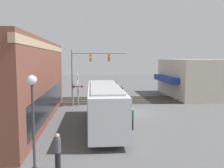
{
  "coord_description": "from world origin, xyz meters",
  "views": [
    {
      "loc": [
        -24.83,
        3.88,
        5.53
      ],
      "look_at": [
        3.11,
        1.48,
        2.65
      ],
      "focal_mm": 40.0,
      "sensor_mm": 36.0,
      "label": 1
    }
  ],
  "objects_px": {
    "pedestrian_by_lamp": "(58,151)",
    "streetlamp": "(33,118)",
    "crossing_signal": "(78,86)",
    "parked_car_grey": "(112,86)",
    "parked_car_black": "(116,92)",
    "city_bus": "(104,104)",
    "pedestrian_near_bus": "(132,119)"
  },
  "relations": [
    {
      "from": "pedestrian_by_lamp",
      "to": "streetlamp",
      "type": "bearing_deg",
      "value": 130.25
    },
    {
      "from": "crossing_signal",
      "to": "pedestrian_by_lamp",
      "type": "xyz_separation_m",
      "value": [
        -16.72,
        0.19,
        -1.34
      ]
    },
    {
      "from": "parked_car_grey",
      "to": "pedestrian_by_lamp",
      "type": "relative_size",
      "value": 2.59
    },
    {
      "from": "crossing_signal",
      "to": "parked_car_grey",
      "type": "relative_size",
      "value": 0.79
    },
    {
      "from": "parked_car_black",
      "to": "parked_car_grey",
      "type": "xyz_separation_m",
      "value": [
        8.04,
        0.0,
        0.0
      ]
    },
    {
      "from": "streetlamp",
      "to": "parked_car_black",
      "type": "height_order",
      "value": "streetlamp"
    },
    {
      "from": "city_bus",
      "to": "streetlamp",
      "type": "distance_m",
      "value": 9.27
    },
    {
      "from": "streetlamp",
      "to": "parked_car_black",
      "type": "bearing_deg",
      "value": -14.49
    },
    {
      "from": "parked_car_black",
      "to": "pedestrian_by_lamp",
      "type": "relative_size",
      "value": 2.31
    },
    {
      "from": "crossing_signal",
      "to": "parked_car_black",
      "type": "xyz_separation_m",
      "value": [
        6.84,
        -5.15,
        -1.62
      ]
    },
    {
      "from": "crossing_signal",
      "to": "pedestrian_by_lamp",
      "type": "height_order",
      "value": "crossing_signal"
    },
    {
      "from": "city_bus",
      "to": "pedestrian_near_bus",
      "type": "height_order",
      "value": "city_bus"
    },
    {
      "from": "parked_car_grey",
      "to": "parked_car_black",
      "type": "bearing_deg",
      "value": 180.0
    },
    {
      "from": "crossing_signal",
      "to": "streetlamp",
      "type": "xyz_separation_m",
      "value": [
        -17.53,
        1.14,
        0.57
      ]
    },
    {
      "from": "city_bus",
      "to": "crossing_signal",
      "type": "relative_size",
      "value": 3.06
    },
    {
      "from": "parked_car_black",
      "to": "pedestrian_near_bus",
      "type": "relative_size",
      "value": 2.48
    },
    {
      "from": "streetlamp",
      "to": "pedestrian_near_bus",
      "type": "xyz_separation_m",
      "value": [
        7.44,
        -5.78,
        -1.98
      ]
    },
    {
      "from": "parked_car_black",
      "to": "streetlamp",
      "type": "bearing_deg",
      "value": 165.51
    },
    {
      "from": "pedestrian_by_lamp",
      "to": "crossing_signal",
      "type": "bearing_deg",
      "value": -0.67
    },
    {
      "from": "parked_car_grey",
      "to": "pedestrian_near_bus",
      "type": "relative_size",
      "value": 2.78
    },
    {
      "from": "streetlamp",
      "to": "parked_car_grey",
      "type": "xyz_separation_m",
      "value": [
        32.4,
        -6.3,
        -2.19
      ]
    },
    {
      "from": "crossing_signal",
      "to": "parked_car_grey",
      "type": "height_order",
      "value": "crossing_signal"
    },
    {
      "from": "crossing_signal",
      "to": "pedestrian_near_bus",
      "type": "height_order",
      "value": "crossing_signal"
    },
    {
      "from": "streetlamp",
      "to": "pedestrian_near_bus",
      "type": "height_order",
      "value": "streetlamp"
    },
    {
      "from": "streetlamp",
      "to": "pedestrian_near_bus",
      "type": "relative_size",
      "value": 2.78
    },
    {
      "from": "pedestrian_near_bus",
      "to": "city_bus",
      "type": "bearing_deg",
      "value": 64.24
    },
    {
      "from": "crossing_signal",
      "to": "streetlamp",
      "type": "relative_size",
      "value": 0.79
    },
    {
      "from": "parked_car_black",
      "to": "pedestrian_by_lamp",
      "type": "distance_m",
      "value": 24.16
    },
    {
      "from": "city_bus",
      "to": "pedestrian_by_lamp",
      "type": "relative_size",
      "value": 6.28
    },
    {
      "from": "city_bus",
      "to": "crossing_signal",
      "type": "distance_m",
      "value": 9.45
    },
    {
      "from": "parked_car_grey",
      "to": "pedestrian_by_lamp",
      "type": "xyz_separation_m",
      "value": [
        -31.6,
        5.35,
        0.28
      ]
    },
    {
      "from": "city_bus",
      "to": "parked_car_black",
      "type": "xyz_separation_m",
      "value": [
        15.93,
        -2.6,
        -1.18
      ]
    }
  ]
}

